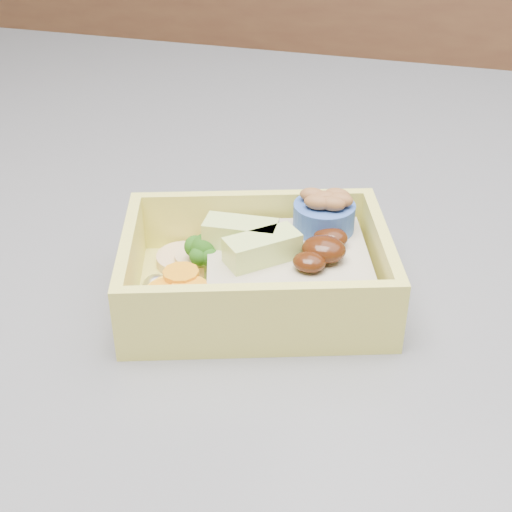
# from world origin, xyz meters

# --- Properties ---
(island) EXTENTS (1.24, 0.84, 0.92)m
(island) POSITION_xyz_m (0.00, -0.10, 0.46)
(island) COLOR brown
(island) RESTS_ON ground
(bento_box) EXTENTS (0.20, 0.17, 0.06)m
(bento_box) POSITION_xyz_m (0.21, -0.24, 0.94)
(bento_box) COLOR #E3DB5E
(bento_box) RESTS_ON island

